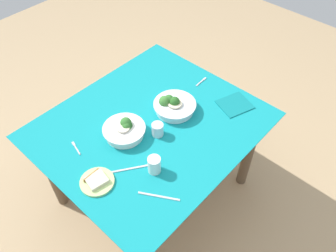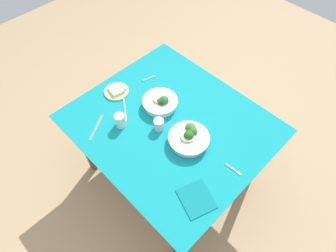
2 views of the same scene
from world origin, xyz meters
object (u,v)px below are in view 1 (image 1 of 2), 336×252
object	(u,v)px
fork_by_near_bowl	(202,81)
table_knife_right	(128,169)
broccoli_bowl_far	(174,106)
water_glass_center	(154,165)
water_glass_side	(158,129)
broccoli_bowl_near	(125,130)
table_knife_left	(159,196)
bread_side_plate	(97,181)
napkin_folded_upper	(235,104)
fork_by_far_bowl	(76,148)

from	to	relation	value
fork_by_near_bowl	table_knife_right	xyz separation A→B (m)	(0.80, 0.16, -0.00)
broccoli_bowl_far	fork_by_near_bowl	distance (m)	0.32
water_glass_center	table_knife_right	distance (m)	0.14
fork_by_near_bowl	water_glass_side	bearing A→B (deg)	-172.14
broccoli_bowl_near	table_knife_left	world-z (taller)	broccoli_bowl_near
broccoli_bowl_near	bread_side_plate	bearing A→B (deg)	22.71
bread_side_plate	napkin_folded_upper	xyz separation A→B (m)	(-0.93, 0.19, -0.01)
fork_by_far_bowl	water_glass_center	bearing A→B (deg)	-142.11
water_glass_center	water_glass_side	size ratio (longest dim) A/B	1.24
fork_by_near_bowl	water_glass_center	bearing A→B (deg)	-163.10
broccoli_bowl_near	water_glass_center	world-z (taller)	broccoli_bowl_near
broccoli_bowl_near	water_glass_side	size ratio (longest dim) A/B	3.10
water_glass_side	table_knife_left	size ratio (longest dim) A/B	0.37
broccoli_bowl_far	table_knife_left	xyz separation A→B (m)	(0.49, 0.34, -0.04)
broccoli_bowl_far	water_glass_side	distance (m)	0.21
broccoli_bowl_near	water_glass_center	bearing A→B (deg)	77.29
water_glass_center	fork_by_near_bowl	size ratio (longest dim) A/B	0.89
water_glass_center	fork_by_near_bowl	distance (m)	0.76
fork_by_far_bowl	fork_by_near_bowl	distance (m)	0.91
fork_by_near_bowl	napkin_folded_upper	world-z (taller)	napkin_folded_upper
table_knife_left	table_knife_right	distance (m)	0.23
broccoli_bowl_near	fork_by_far_bowl	world-z (taller)	broccoli_bowl_near
table_knife_left	napkin_folded_upper	bearing A→B (deg)	-113.31
broccoli_bowl_near	napkin_folded_upper	size ratio (longest dim) A/B	1.28
water_glass_side	table_knife_left	world-z (taller)	water_glass_side
water_glass_side	fork_by_near_bowl	world-z (taller)	water_glass_side
napkin_folded_upper	bread_side_plate	bearing A→B (deg)	-11.43
bread_side_plate	water_glass_side	xyz separation A→B (m)	(-0.44, 0.00, 0.03)
water_glass_center	fork_by_far_bowl	size ratio (longest dim) A/B	0.92
table_knife_right	broccoli_bowl_far	bearing A→B (deg)	48.01
bread_side_plate	table_knife_left	xyz separation A→B (m)	(-0.15, 0.28, -0.01)
broccoli_bowl_far	water_glass_side	bearing A→B (deg)	16.82
broccoli_bowl_near	fork_by_near_bowl	xyz separation A→B (m)	(-0.65, 0.03, -0.03)
bread_side_plate	table_knife_right	world-z (taller)	bread_side_plate
broccoli_bowl_far	napkin_folded_upper	distance (m)	0.38
broccoli_bowl_near	water_glass_center	distance (m)	0.30
napkin_folded_upper	water_glass_side	bearing A→B (deg)	-20.70
broccoli_bowl_far	broccoli_bowl_near	size ratio (longest dim) A/B	1.06
water_glass_side	table_knife_right	bearing A→B (deg)	11.18
fork_by_near_bowl	broccoli_bowl_far	bearing A→B (deg)	-175.96
water_glass_side	fork_by_far_bowl	size ratio (longest dim) A/B	0.74
broccoli_bowl_far	broccoli_bowl_near	xyz separation A→B (m)	(0.33, -0.07, -0.00)
table_knife_left	napkin_folded_upper	distance (m)	0.78
broccoli_bowl_far	water_glass_side	xyz separation A→B (m)	(0.20, 0.06, 0.00)
broccoli_bowl_near	bread_side_plate	world-z (taller)	broccoli_bowl_near
fork_by_far_bowl	table_knife_left	size ratio (longest dim) A/B	0.50
broccoli_bowl_near	water_glass_center	size ratio (longest dim) A/B	2.50
water_glass_center	fork_by_near_bowl	bearing A→B (deg)	-159.97
table_knife_left	bread_side_plate	bearing A→B (deg)	-2.76
water_glass_center	water_glass_side	world-z (taller)	water_glass_center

